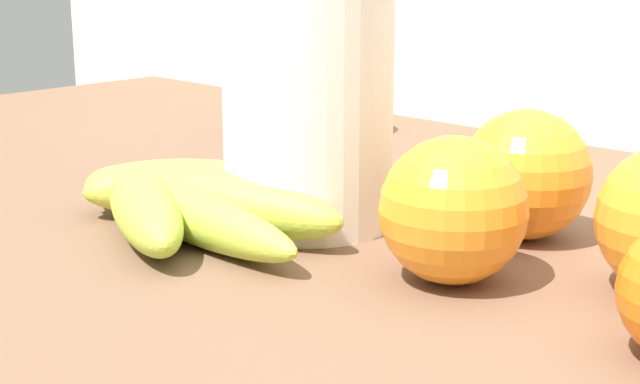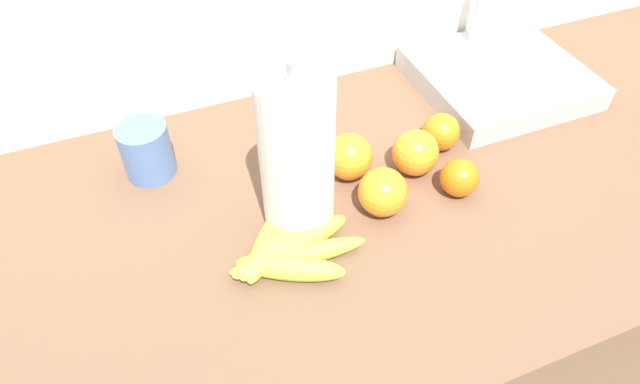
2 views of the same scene
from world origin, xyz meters
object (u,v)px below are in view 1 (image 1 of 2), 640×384
Objects in this scene: paper_towel_roll at (308,14)px; banana_bunch at (192,200)px; mug at (311,85)px; orange_far_right at (526,175)px; orange_front at (453,210)px.

banana_bunch is at bearing -125.94° from paper_towel_roll.
mug reaches higher than banana_bunch.
banana_bunch is 0.14m from paper_towel_roll.
orange_far_right reaches higher than banana_bunch.
paper_towel_roll is at bearing -45.75° from mug.
orange_far_right is (0.17, 0.14, 0.02)m from banana_bunch.
mug is at bearing 145.44° from orange_front.
paper_towel_roll is (-0.12, -0.07, 0.10)m from orange_far_right.
paper_towel_roll is 0.31m from mug.
mug reaches higher than orange_front.
paper_towel_roll reaches higher than banana_bunch.
orange_front is 0.82× the size of mug.
paper_towel_roll reaches higher than orange_far_right.
orange_front is (0.18, 0.04, 0.02)m from banana_bunch.
orange_front is at bearing -34.56° from mug.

